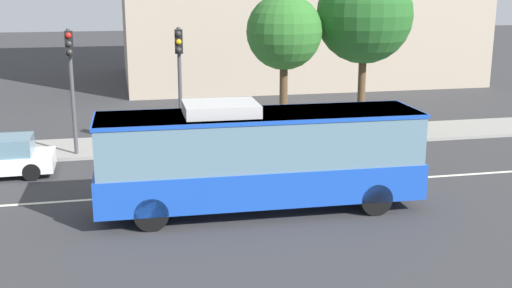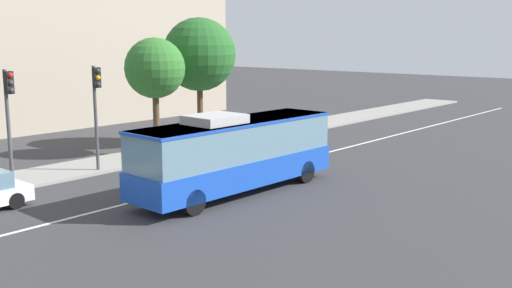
# 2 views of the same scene
# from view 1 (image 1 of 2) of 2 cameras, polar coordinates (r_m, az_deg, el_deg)

# --- Properties ---
(ground_plane) EXTENTS (160.00, 160.00, 0.00)m
(ground_plane) POSITION_cam_1_polar(r_m,az_deg,el_deg) (22.28, 0.77, -3.96)
(ground_plane) COLOR #333335
(sidewalk_kerb) EXTENTS (80.00, 3.40, 0.14)m
(sidewalk_kerb) POSITION_cam_1_polar(r_m,az_deg,el_deg) (28.67, -2.28, 0.28)
(sidewalk_kerb) COLOR gray
(sidewalk_kerb) RESTS_ON ground_plane
(lane_centre_line) EXTENTS (76.00, 0.16, 0.01)m
(lane_centre_line) POSITION_cam_1_polar(r_m,az_deg,el_deg) (22.28, 0.77, -3.94)
(lane_centre_line) COLOR silver
(lane_centre_line) RESTS_ON ground_plane
(transit_bus) EXTENTS (10.05, 2.70, 3.46)m
(transit_bus) POSITION_cam_1_polar(r_m,az_deg,el_deg) (19.68, 0.28, -0.91)
(transit_bus) COLOR #1947B7
(transit_bus) RESTS_ON ground_plane
(traffic_light_near_corner) EXTENTS (0.34, 0.62, 5.20)m
(traffic_light_near_corner) POSITION_cam_1_polar(r_m,az_deg,el_deg) (26.45, -16.16, 6.28)
(traffic_light_near_corner) COLOR #47474C
(traffic_light_near_corner) RESTS_ON ground_plane
(traffic_light_mid_block) EXTENTS (0.35, 0.62, 5.20)m
(traffic_light_mid_block) POSITION_cam_1_polar(r_m,az_deg,el_deg) (26.43, -6.83, 6.72)
(traffic_light_mid_block) COLOR #47474C
(traffic_light_mid_block) RESTS_ON ground_plane
(street_tree_kerbside_left) EXTENTS (3.34, 3.34, 6.53)m
(street_tree_kerbside_left) POSITION_cam_1_polar(r_m,az_deg,el_deg) (28.52, 2.52, 9.88)
(street_tree_kerbside_left) COLOR #4C3823
(street_tree_kerbside_left) RESTS_ON ground_plane
(street_tree_kerbside_centre) EXTENTS (4.43, 4.43, 7.72)m
(street_tree_kerbside_centre) POSITION_cam_1_polar(r_m,az_deg,el_deg) (30.32, 9.63, 11.21)
(street_tree_kerbside_centre) COLOR #4C3823
(street_tree_kerbside_centre) RESTS_ON ground_plane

